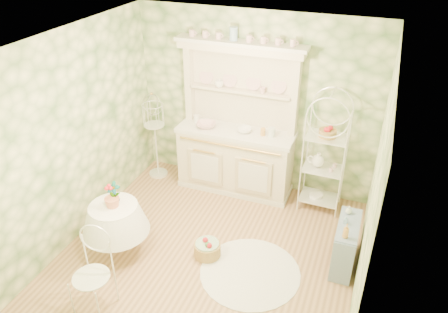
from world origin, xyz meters
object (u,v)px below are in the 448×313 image
(bakers_rack, at_px, (324,158))
(cafe_chair, at_px, (90,274))
(round_table, at_px, (117,233))
(birdcage_stand, at_px, (155,137))
(floor_basket, at_px, (207,249))
(kitchen_dresser, at_px, (236,122))
(side_shelf, at_px, (346,245))

(bakers_rack, distance_m, cafe_chair, 3.41)
(round_table, bearing_deg, bakers_rack, 40.24)
(birdcage_stand, xyz_separation_m, floor_basket, (1.51, -1.50, -0.60))
(cafe_chair, bearing_deg, kitchen_dresser, 68.04)
(bakers_rack, relative_size, birdcage_stand, 1.19)
(kitchen_dresser, bearing_deg, floor_basket, -83.22)
(round_table, height_order, birdcage_stand, birdcage_stand)
(kitchen_dresser, bearing_deg, side_shelf, -31.88)
(kitchen_dresser, bearing_deg, cafe_chair, -102.96)
(cafe_chair, relative_size, birdcage_stand, 0.71)
(birdcage_stand, bearing_deg, round_table, -77.30)
(cafe_chair, bearing_deg, round_table, 97.70)
(bakers_rack, xyz_separation_m, round_table, (-2.23, -1.89, -0.53))
(birdcage_stand, bearing_deg, floor_basket, -44.94)
(birdcage_stand, bearing_deg, side_shelf, -18.44)
(kitchen_dresser, distance_m, birdcage_stand, 1.39)
(bakers_rack, distance_m, floor_basket, 2.06)
(cafe_chair, height_order, floor_basket, cafe_chair)
(kitchen_dresser, distance_m, bakers_rack, 1.36)
(side_shelf, relative_size, birdcage_stand, 0.51)
(round_table, xyz_separation_m, cafe_chair, (0.26, -0.88, 0.20))
(bakers_rack, xyz_separation_m, side_shelf, (0.50, -1.10, -0.52))
(bakers_rack, distance_m, birdcage_stand, 2.65)
(bakers_rack, relative_size, side_shelf, 2.33)
(kitchen_dresser, bearing_deg, round_table, -115.27)
(bakers_rack, bearing_deg, birdcage_stand, -177.24)
(bakers_rack, height_order, floor_basket, bakers_rack)
(kitchen_dresser, relative_size, floor_basket, 7.58)
(kitchen_dresser, height_order, bakers_rack, kitchen_dresser)
(cafe_chair, bearing_deg, bakers_rack, 45.53)
(kitchen_dresser, distance_m, floor_basket, 1.91)
(kitchen_dresser, height_order, cafe_chair, kitchen_dresser)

